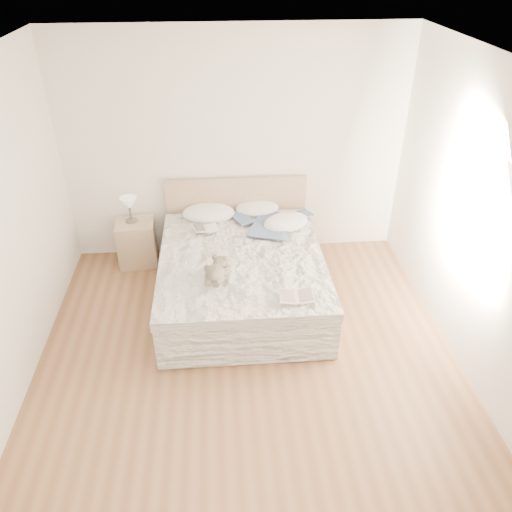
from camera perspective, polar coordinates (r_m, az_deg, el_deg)
The scene contains 15 objects.
floor at distance 4.77m, azimuth -0.77°, elevation -13.27°, with size 4.00×4.50×0.00m, color brown.
ceiling at distance 3.39m, azimuth -1.12°, elevation 20.30°, with size 4.00×4.50×0.00m, color white.
wall_back at distance 5.93m, azimuth -2.43°, elevation 12.20°, with size 4.00×0.02×2.70m, color white.
wall_right at distance 4.49m, azimuth 25.51°, elevation 1.66°, with size 0.02×4.50×2.70m, color white.
window at distance 4.66m, azimuth 24.06°, elevation 4.61°, with size 0.02×1.30×1.10m, color white.
bed at distance 5.48m, azimuth -1.67°, elevation -2.03°, with size 1.72×2.14×1.00m.
nightstand at distance 6.25m, azimuth -13.43°, elevation 1.51°, with size 0.45×0.40×0.56m, color tan.
table_lamp at distance 6.05m, azimuth -14.30°, elevation 5.74°, with size 0.21×0.21×0.31m.
pillow_left at distance 6.01m, azimuth -5.44°, elevation 4.91°, with size 0.62×0.44×0.19m, color white.
pillow_middle at distance 6.09m, azimuth 0.16°, elevation 5.47°, with size 0.53×0.37×0.16m, color white.
pillow_right at distance 5.79m, azimuth 3.44°, elevation 3.88°, with size 0.55×0.39×0.17m, color white.
blouse at distance 5.75m, azimuth 1.85°, elevation 3.59°, with size 0.67×0.71×0.03m, color #36476D, non-canonical shape.
photo_book at distance 5.70m, azimuth -5.78°, elevation 3.14°, with size 0.29×0.20×0.02m, color white.
childrens_book at distance 4.63m, azimuth 4.67°, elevation -4.63°, with size 0.33×0.23×0.02m, color #F7EDCA.
teddy_bear at distance 4.82m, azimuth -4.69°, elevation -2.58°, with size 0.24×0.34×0.18m, color #675B4F, non-canonical shape.
Camera 1 is at (-0.21, -3.30, 3.43)m, focal length 35.00 mm.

